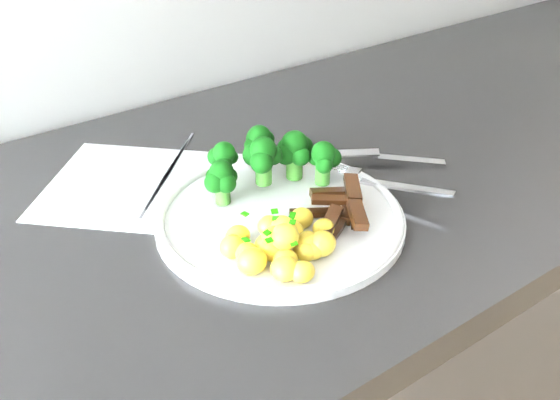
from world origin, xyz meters
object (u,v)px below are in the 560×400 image
potatoes (283,244)px  fork (387,182)px  broccoli (268,156)px  plate (280,217)px  recipe_paper (160,187)px  knife (388,160)px  beef_strips (343,207)px

potatoes → fork: potatoes is taller
broccoli → plate: bearing=-114.2°
recipe_paper → broccoli: broccoli is taller
potatoes → recipe_paper: bearing=99.3°
recipe_paper → potatoes: potatoes is taller
knife → beef_strips: bearing=-153.9°
plate → fork: size_ratio=1.78×
potatoes → beef_strips: size_ratio=1.13×
recipe_paper → broccoli: 0.14m
broccoli → knife: (0.16, -0.04, -0.04)m
potatoes → knife: potatoes is taller
knife → recipe_paper: bearing=155.3°
fork → knife: fork is taller
plate → fork: fork is taller
beef_strips → fork: beef_strips is taller
plate → fork: bearing=-10.8°
beef_strips → plate: bearing=145.3°
potatoes → fork: (0.18, 0.03, -0.01)m
recipe_paper → potatoes: bearing=-80.7°
recipe_paper → beef_strips: size_ratio=3.09×
recipe_paper → plate: bearing=-63.0°
plate → knife: (0.19, 0.03, 0.00)m
broccoli → potatoes: (-0.07, -0.12, -0.02)m
plate → broccoli: size_ratio=1.69×
potatoes → knife: bearing=20.6°
beef_strips → recipe_paper: bearing=125.3°
plate → knife: 0.19m
broccoli → beef_strips: size_ratio=1.54×
beef_strips → knife: (0.13, 0.06, -0.01)m
beef_strips → potatoes: bearing=-167.5°
potatoes → beef_strips: potatoes is taller
broccoli → potatoes: broccoli is taller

